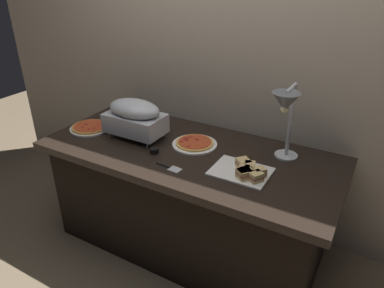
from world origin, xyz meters
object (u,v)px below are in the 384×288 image
(heat_lamp, at_px, (286,109))
(serving_spatula, at_px, (169,167))
(chafing_dish, at_px, (135,116))
(sauce_cup_near, at_px, (154,150))
(pizza_plate_front, at_px, (194,143))
(sandwich_platter, at_px, (246,171))
(pizza_plate_center, at_px, (90,127))

(heat_lamp, bearing_deg, serving_spatula, -148.64)
(chafing_dish, relative_size, sauce_cup_near, 7.00)
(heat_lamp, xyz_separation_m, pizza_plate_front, (-0.56, -0.01, -0.35))
(sauce_cup_near, bearing_deg, pizza_plate_front, 53.29)
(pizza_plate_front, relative_size, sandwich_platter, 0.90)
(pizza_plate_center, bearing_deg, heat_lamp, 6.72)
(chafing_dish, distance_m, pizza_plate_center, 0.40)
(chafing_dish, distance_m, sauce_cup_near, 0.30)
(heat_lamp, distance_m, pizza_plate_front, 0.66)
(heat_lamp, xyz_separation_m, sauce_cup_near, (-0.73, -0.23, -0.34))
(chafing_dish, bearing_deg, pizza_plate_front, 12.10)
(chafing_dish, xyz_separation_m, heat_lamp, (0.97, 0.10, 0.21))
(heat_lamp, distance_m, sandwich_platter, 0.41)
(heat_lamp, height_order, sandwich_platter, heat_lamp)
(chafing_dish, distance_m, pizza_plate_front, 0.43)
(heat_lamp, bearing_deg, pizza_plate_front, -179.09)
(pizza_plate_front, bearing_deg, serving_spatula, -86.87)
(sauce_cup_near, bearing_deg, heat_lamp, 17.31)
(heat_lamp, distance_m, sauce_cup_near, 0.83)
(chafing_dish, relative_size, pizza_plate_center, 1.40)
(chafing_dish, height_order, sandwich_platter, chafing_dish)
(heat_lamp, xyz_separation_m, pizza_plate_center, (-1.33, -0.16, -0.35))
(pizza_plate_front, height_order, pizza_plate_center, same)
(chafing_dish, bearing_deg, pizza_plate_center, -170.42)
(chafing_dish, xyz_separation_m, sandwich_platter, (0.83, -0.09, -0.13))
(chafing_dish, xyz_separation_m, sauce_cup_near, (0.24, -0.13, -0.13))
(pizza_plate_center, relative_size, sauce_cup_near, 4.99)
(sandwich_platter, height_order, serving_spatula, sandwich_platter)
(chafing_dish, relative_size, pizza_plate_front, 1.35)
(heat_lamp, xyz_separation_m, sandwich_platter, (-0.13, -0.19, -0.33))
(sauce_cup_near, bearing_deg, chafing_dish, 151.29)
(heat_lamp, relative_size, pizza_plate_center, 1.66)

